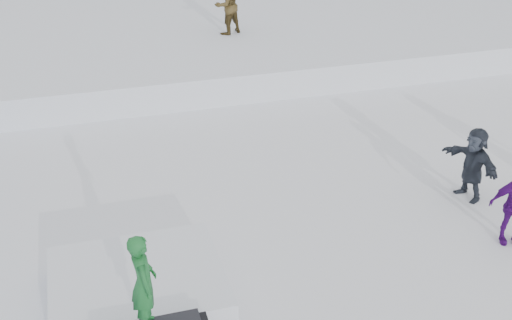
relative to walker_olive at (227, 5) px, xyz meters
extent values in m
plane|color=white|center=(-2.15, -10.68, -1.68)|extent=(120.00, 120.00, 0.00)
cube|color=white|center=(-2.15, 5.32, -1.28)|extent=(50.00, 18.00, 0.80)
imported|color=#473819|center=(0.00, 0.00, 0.00)|extent=(1.05, 0.95, 1.75)
imported|color=#292E39|center=(2.52, -9.37, -0.93)|extent=(0.72, 1.44, 1.49)
cube|color=white|center=(-4.12, -10.70, -1.41)|extent=(2.60, 2.20, 0.54)
imported|color=#18662A|center=(-4.12, -12.00, -0.27)|extent=(0.34, 0.52, 1.42)
camera|label=1|loc=(-4.57, -18.61, 4.96)|focal=45.00mm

